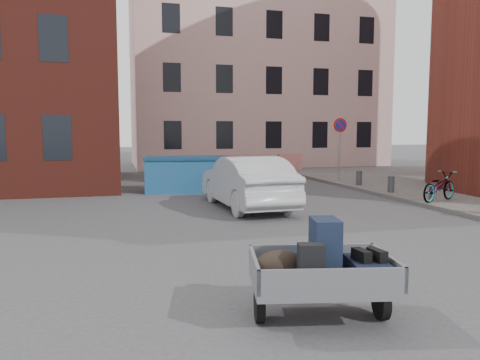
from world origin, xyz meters
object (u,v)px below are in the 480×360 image
object	(u,v)px
trailer	(320,270)
silver_car	(247,182)
bicycle	(439,186)
dumpster	(187,174)

from	to	relation	value
trailer	silver_car	distance (m)	8.18
trailer	bicycle	size ratio (longest dim) A/B	1.14
trailer	bicycle	bearing A→B (deg)	56.41
trailer	dumpster	xyz separation A→B (m)	(0.28, 12.15, 0.04)
trailer	silver_car	bearing A→B (deg)	91.89
silver_car	bicycle	xyz separation A→B (m)	(5.72, -1.01, -0.19)
trailer	dumpster	world-z (taller)	dumpster
dumpster	silver_car	bearing A→B (deg)	-66.08
trailer	silver_car	world-z (taller)	silver_car
dumpster	trailer	bearing A→B (deg)	-82.51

